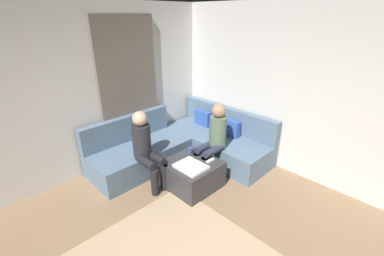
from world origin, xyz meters
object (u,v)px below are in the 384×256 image
ottoman (192,174)px  person_on_couch_back (214,137)px  coffee_mug (190,150)px  sectional_couch (184,145)px  person_on_couch_side (146,147)px  game_remote (210,161)px

ottoman → person_on_couch_back: (-0.03, 0.53, 0.45)m
person_on_couch_back → coffee_mug: bearing=61.4°
sectional_couch → person_on_couch_side: bearing=-81.0°
game_remote → person_on_couch_back: size_ratio=0.12×
person_on_couch_back → person_on_couch_side: (-0.50, -0.99, 0.00)m
game_remote → person_on_couch_side: size_ratio=0.12×
game_remote → sectional_couch: bearing=163.5°
sectional_couch → coffee_mug: bearing=-32.7°
ottoman → game_remote: (0.18, 0.22, 0.22)m
ottoman → person_on_couch_back: size_ratio=0.63×
person_on_couch_side → coffee_mug: bearing=154.1°
ottoman → person_on_couch_back: 0.69m
sectional_couch → person_on_couch_side: size_ratio=2.12×
sectional_couch → game_remote: 0.91m
sectional_couch → ottoman: 0.83m
sectional_couch → game_remote: bearing=-16.5°
ottoman → person_on_couch_side: bearing=-139.2°
coffee_mug → person_on_couch_side: (-0.31, -0.64, 0.19)m
person_on_couch_back → person_on_couch_side: bearing=63.1°
coffee_mug → person_on_couch_side: size_ratio=0.08×
sectional_couch → coffee_mug: 0.58m
game_remote → person_on_couch_side: (-0.71, -0.68, 0.23)m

